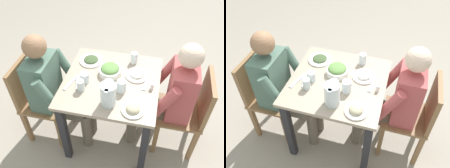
% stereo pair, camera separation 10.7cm
% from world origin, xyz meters
% --- Properties ---
extents(ground_plane, '(8.00, 8.00, 0.00)m').
position_xyz_m(ground_plane, '(0.00, 0.00, 0.00)').
color(ground_plane, gray).
extents(dining_table, '(0.81, 0.81, 0.76)m').
position_xyz_m(dining_table, '(0.00, 0.00, 0.61)').
color(dining_table, gray).
rests_on(dining_table, ground_plane).
extents(chair_near, '(0.40, 0.40, 0.88)m').
position_xyz_m(chair_near, '(0.05, -0.70, 0.50)').
color(chair_near, olive).
rests_on(chair_near, ground_plane).
extents(chair_far, '(0.40, 0.40, 0.88)m').
position_xyz_m(chair_far, '(-0.09, 0.70, 0.50)').
color(chair_far, olive).
rests_on(chair_far, ground_plane).
extents(diner_near, '(0.48, 0.53, 1.17)m').
position_xyz_m(diner_near, '(0.05, -0.49, 0.64)').
color(diner_near, '#B24C4C').
rests_on(diner_near, ground_plane).
extents(diner_far, '(0.48, 0.53, 1.17)m').
position_xyz_m(diner_far, '(-0.09, 0.49, 0.64)').
color(diner_far, '#4C6B5B').
rests_on(diner_far, ground_plane).
extents(water_pitcher, '(0.16, 0.12, 0.19)m').
position_xyz_m(water_pitcher, '(-0.25, -0.03, 0.85)').
color(water_pitcher, silver).
rests_on(water_pitcher, dining_table).
extents(salad_bowl, '(0.19, 0.19, 0.09)m').
position_xyz_m(salad_bowl, '(0.08, 0.03, 0.80)').
color(salad_bowl, white).
rests_on(salad_bowl, dining_table).
extents(plate_yoghurt, '(0.20, 0.20, 0.05)m').
position_xyz_m(plate_yoghurt, '(0.10, -0.20, 0.77)').
color(plate_yoghurt, white).
rests_on(plate_yoghurt, dining_table).
extents(plate_dolmas, '(0.21, 0.21, 0.04)m').
position_xyz_m(plate_dolmas, '(0.22, 0.24, 0.77)').
color(plate_dolmas, white).
rests_on(plate_dolmas, dining_table).
extents(plate_beans, '(0.18, 0.18, 0.06)m').
position_xyz_m(plate_beans, '(-0.29, -0.23, 0.78)').
color(plate_beans, white).
rests_on(plate_beans, dining_table).
extents(water_glass_far_right, '(0.07, 0.07, 0.09)m').
position_xyz_m(water_glass_far_right, '(-0.11, 0.00, 0.80)').
color(water_glass_far_right, silver).
rests_on(water_glass_far_right, dining_table).
extents(water_glass_by_pitcher, '(0.06, 0.06, 0.09)m').
position_xyz_m(water_glass_by_pitcher, '(-0.16, 0.22, 0.80)').
color(water_glass_by_pitcher, silver).
rests_on(water_glass_by_pitcher, dining_table).
extents(water_glass_center, '(0.08, 0.08, 0.11)m').
position_xyz_m(water_glass_center, '(-0.10, -0.10, 0.81)').
color(water_glass_center, silver).
rests_on(water_glass_center, dining_table).
extents(water_glass_near_left, '(0.07, 0.07, 0.09)m').
position_xyz_m(water_glass_near_left, '(-0.06, 0.22, 0.80)').
color(water_glass_near_left, silver).
rests_on(water_glass_near_left, dining_table).
extents(water_glass_far_left, '(0.06, 0.06, 0.10)m').
position_xyz_m(water_glass_far_left, '(0.28, -0.15, 0.81)').
color(water_glass_far_left, silver).
rests_on(water_glass_far_left, dining_table).
extents(salt_shaker, '(0.03, 0.03, 0.05)m').
position_xyz_m(salt_shaker, '(-0.03, -0.34, 0.79)').
color(salt_shaker, white).
rests_on(salt_shaker, dining_table).
extents(fork_near, '(0.17, 0.08, 0.01)m').
position_xyz_m(fork_near, '(-0.08, 0.28, 0.76)').
color(fork_near, silver).
rests_on(fork_near, dining_table).
extents(knife_near, '(0.18, 0.08, 0.01)m').
position_xyz_m(knife_near, '(0.03, -0.32, 0.76)').
color(knife_near, silver).
rests_on(knife_near, dining_table).
extents(fork_far, '(0.17, 0.07, 0.01)m').
position_xyz_m(fork_far, '(-0.12, 0.33, 0.76)').
color(fork_far, silver).
rests_on(fork_far, dining_table).
extents(knife_far, '(0.19, 0.04, 0.01)m').
position_xyz_m(knife_far, '(0.03, -0.28, 0.76)').
color(knife_far, silver).
rests_on(knife_far, dining_table).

